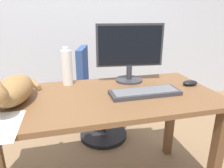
# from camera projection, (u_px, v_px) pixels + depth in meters

# --- Properties ---
(back_wall) EXTENTS (6.00, 0.04, 2.60)m
(back_wall) POSITION_uv_depth(u_px,v_px,m) (72.00, 7.00, 2.52)
(back_wall) COLOR silver
(back_wall) RESTS_ON ground_plane
(desk) EXTENTS (1.52, 0.69, 0.75)m
(desk) POSITION_uv_depth(u_px,v_px,m) (97.00, 112.00, 1.32)
(desk) COLOR brown
(desk) RESTS_ON ground_plane
(office_chair) EXTENTS (0.50, 0.48, 0.93)m
(office_chair) POSITION_uv_depth(u_px,v_px,m) (98.00, 101.00, 2.08)
(office_chair) COLOR black
(office_chair) RESTS_ON ground_plane
(monitor) EXTENTS (0.48, 0.20, 0.41)m
(monitor) POSITION_uv_depth(u_px,v_px,m) (130.00, 51.00, 1.49)
(monitor) COLOR #333338
(monitor) RESTS_ON desk
(keyboard) EXTENTS (0.44, 0.15, 0.03)m
(keyboard) POSITION_uv_depth(u_px,v_px,m) (145.00, 92.00, 1.30)
(keyboard) COLOR #333338
(keyboard) RESTS_ON desk
(cat) EXTENTS (0.25, 0.60, 0.20)m
(cat) POSITION_uv_depth(u_px,v_px,m) (13.00, 90.00, 1.15)
(cat) COLOR olive
(cat) RESTS_ON desk
(computer_mouse) EXTENTS (0.11, 0.06, 0.04)m
(computer_mouse) POSITION_uv_depth(u_px,v_px,m) (190.00, 83.00, 1.47)
(computer_mouse) COLOR black
(computer_mouse) RESTS_ON desk
(spray_bottle) EXTENTS (0.07, 0.07, 0.27)m
(spray_bottle) POSITION_uv_depth(u_px,v_px,m) (67.00, 67.00, 1.45)
(spray_bottle) COLOR silver
(spray_bottle) RESTS_ON desk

